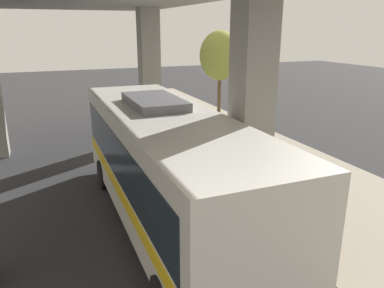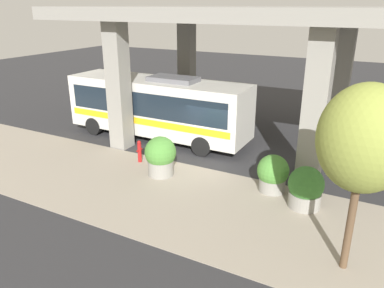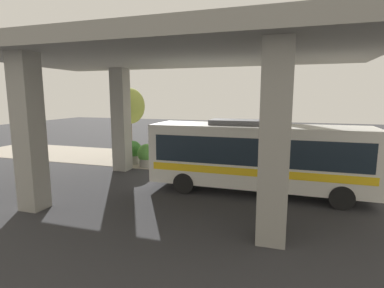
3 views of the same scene
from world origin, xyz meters
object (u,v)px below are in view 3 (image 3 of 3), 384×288
object	(u,v)px
bus	(257,154)
planter_back	(133,152)
street_tree_near	(130,106)
fire_hydrant	(244,165)
planter_middle	(219,156)
planter_front	(147,156)

from	to	relation	value
bus	planter_back	bearing A→B (deg)	-113.68
bus	street_tree_near	bearing A→B (deg)	-122.66
bus	fire_hydrant	size ratio (longest dim) A/B	9.43
planter_middle	street_tree_near	size ratio (longest dim) A/B	0.33
planter_front	street_tree_near	world-z (taller)	street_tree_near
bus	planter_front	distance (m)	8.18
planter_front	street_tree_near	size ratio (longest dim) A/B	0.29
fire_hydrant	planter_middle	world-z (taller)	planter_middle
fire_hydrant	street_tree_near	xyz separation A→B (m)	(-3.48, -9.50, 3.31)
planter_back	street_tree_near	bearing A→B (deg)	-149.06
planter_middle	planter_back	bearing A→B (deg)	-88.61
planter_front	planter_back	world-z (taller)	planter_back
fire_hydrant	planter_back	xyz separation A→B (m)	(-0.57, -7.76, 0.22)
bus	planter_middle	bearing A→B (deg)	-145.93
planter_front	planter_middle	distance (m)	4.78
planter_middle	bus	bearing A→B (deg)	34.07
bus	fire_hydrant	world-z (taller)	bus
street_tree_near	planter_back	bearing A→B (deg)	30.94
fire_hydrant	planter_back	bearing A→B (deg)	-94.20
planter_front	planter_back	distance (m)	1.56
fire_hydrant	street_tree_near	size ratio (longest dim) A/B	0.20
planter_middle	planter_back	world-z (taller)	planter_middle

